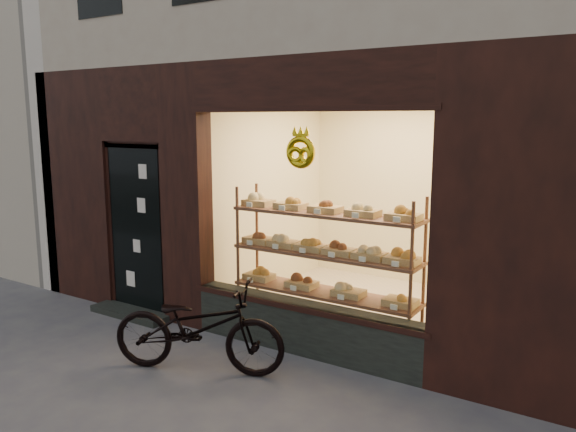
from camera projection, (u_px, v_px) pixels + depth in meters
The scene contains 4 objects.
ground at pixel (122, 431), 4.52m from camera, with size 90.00×90.00×0.00m, color #43424D.
neighbor_left at pixel (18, 33), 13.41m from camera, with size 12.00×7.00×9.00m, color silver.
display_shelf at pixel (325, 263), 6.24m from camera, with size 2.20×0.45×1.70m.
bicycle at pixel (198, 327), 5.51m from camera, with size 0.61×1.74×0.91m, color black.
Camera 1 is at (3.37, -2.78, 2.48)m, focal length 35.00 mm.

